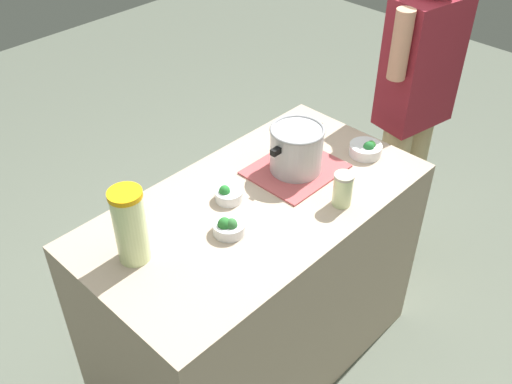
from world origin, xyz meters
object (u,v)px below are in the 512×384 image
(cooking_pot, at_px, (296,148))
(mason_jar, at_px, (343,189))
(lemonade_pitcher, at_px, (130,226))
(broccoli_bowl_back, at_px, (366,149))
(person_cook, at_px, (413,108))
(broccoli_bowl_front, at_px, (228,194))
(broccoli_bowl_center, at_px, (229,227))

(cooking_pot, height_order, mason_jar, cooking_pot)
(lemonade_pitcher, height_order, broccoli_bowl_back, lemonade_pitcher)
(lemonade_pitcher, bearing_deg, cooking_pot, -4.64)
(cooking_pot, relative_size, lemonade_pitcher, 1.02)
(lemonade_pitcher, xyz_separation_m, person_cook, (1.52, -0.12, -0.15))
(lemonade_pitcher, relative_size, broccoli_bowl_front, 2.62)
(broccoli_bowl_back, bearing_deg, mason_jar, -159.07)
(cooking_pot, distance_m, person_cook, 0.79)
(broccoli_bowl_back, bearing_deg, broccoli_bowl_front, 162.25)
(lemonade_pitcher, height_order, broccoli_bowl_center, lemonade_pitcher)
(broccoli_bowl_front, distance_m, person_cook, 1.11)
(broccoli_bowl_center, xyz_separation_m, person_cook, (1.22, 0.02, -0.04))
(lemonade_pitcher, relative_size, person_cook, 0.17)
(cooking_pot, height_order, broccoli_bowl_front, cooking_pot)
(broccoli_bowl_center, bearing_deg, lemonade_pitcher, 155.36)
(mason_jar, distance_m, broccoli_bowl_center, 0.44)
(mason_jar, xyz_separation_m, person_cook, (0.82, 0.20, -0.08))
(broccoli_bowl_front, relative_size, person_cook, 0.06)
(lemonade_pitcher, relative_size, mason_jar, 2.07)
(lemonade_pitcher, distance_m, broccoli_bowl_back, 1.06)
(broccoli_bowl_front, bearing_deg, lemonade_pitcher, 179.68)
(lemonade_pitcher, height_order, mason_jar, lemonade_pitcher)
(broccoli_bowl_center, bearing_deg, person_cook, 0.87)
(cooking_pot, bearing_deg, person_cook, -4.29)
(broccoli_bowl_front, bearing_deg, person_cook, -6.07)
(broccoli_bowl_center, xyz_separation_m, broccoli_bowl_back, (0.73, -0.06, -0.00))
(person_cook, bearing_deg, broccoli_bowl_back, -171.11)
(cooking_pot, xyz_separation_m, lemonade_pitcher, (-0.74, 0.06, 0.03))
(cooking_pot, relative_size, broccoli_bowl_center, 2.42)
(mason_jar, xyz_separation_m, broccoli_bowl_center, (-0.40, 0.18, -0.04))
(broccoli_bowl_front, bearing_deg, broccoli_bowl_center, -133.05)
(lemonade_pitcher, bearing_deg, broccoli_bowl_front, -0.32)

